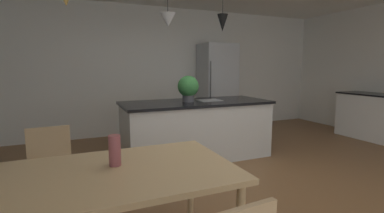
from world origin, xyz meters
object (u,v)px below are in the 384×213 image
(chair_far_left, at_px, (51,172))
(vase_on_dining_table, at_px, (115,150))
(refrigerator, at_px, (217,88))
(dining_table, at_px, (106,181))
(potted_plant_on_island, at_px, (188,87))
(kitchen_island, at_px, (196,129))

(chair_far_left, xyz_separation_m, vase_on_dining_table, (0.48, -0.78, 0.36))
(refrigerator, bearing_deg, dining_table, -127.73)
(dining_table, bearing_deg, vase_on_dining_table, 52.45)
(dining_table, height_order, vase_on_dining_table, vase_on_dining_table)
(dining_table, distance_m, potted_plant_on_island, 2.56)
(kitchen_island, xyz_separation_m, vase_on_dining_table, (-1.51, -1.94, 0.38))
(chair_far_left, height_order, kitchen_island, kitchen_island)
(chair_far_left, relative_size, potted_plant_on_island, 2.16)
(dining_table, relative_size, vase_on_dining_table, 7.95)
(chair_far_left, height_order, refrigerator, refrigerator)
(kitchen_island, height_order, refrigerator, refrigerator)
(refrigerator, distance_m, potted_plant_on_island, 2.10)
(chair_far_left, distance_m, potted_plant_on_island, 2.29)
(chair_far_left, relative_size, kitchen_island, 0.38)
(dining_table, bearing_deg, refrigerator, 52.27)
(dining_table, distance_m, refrigerator, 4.62)
(kitchen_island, bearing_deg, vase_on_dining_table, -127.85)
(kitchen_island, xyz_separation_m, refrigerator, (1.23, 1.59, 0.51))
(dining_table, relative_size, potted_plant_on_island, 4.42)
(chair_far_left, distance_m, refrigerator, 4.27)
(potted_plant_on_island, bearing_deg, vase_on_dining_table, -125.30)
(chair_far_left, height_order, vase_on_dining_table, vase_on_dining_table)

